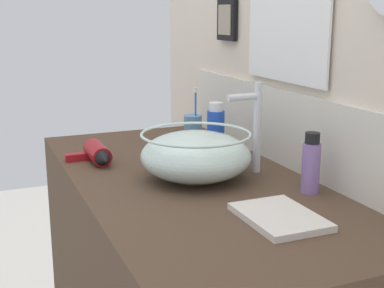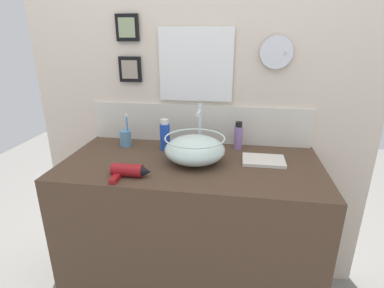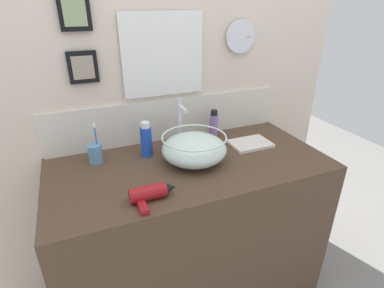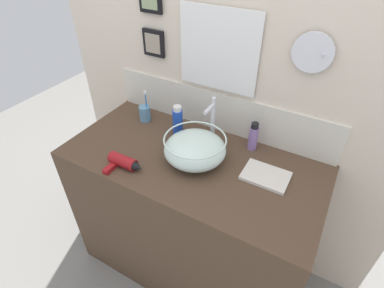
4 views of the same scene
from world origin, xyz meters
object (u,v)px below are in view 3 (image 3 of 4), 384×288
(hair_drier, at_px, (151,193))
(soap_dispenser, at_px, (146,140))
(faucet, at_px, (180,120))
(hand_towel, at_px, (250,144))
(glass_bowl_sink, at_px, (194,149))
(toothbrush_cup, at_px, (95,153))
(shampoo_bottle, at_px, (214,124))

(hair_drier, bearing_deg, soap_dispenser, 77.83)
(faucet, bearing_deg, hand_towel, -19.84)
(faucet, distance_m, soap_dispenser, 0.21)
(faucet, relative_size, hand_towel, 1.23)
(glass_bowl_sink, bearing_deg, toothbrush_cup, 158.27)
(toothbrush_cup, distance_m, hand_towel, 0.80)
(toothbrush_cup, xyz_separation_m, shampoo_bottle, (0.66, 0.06, 0.03))
(shampoo_bottle, bearing_deg, hair_drier, -137.52)
(hair_drier, height_order, toothbrush_cup, toothbrush_cup)
(glass_bowl_sink, xyz_separation_m, faucet, (0.00, 0.18, 0.08))
(faucet, height_order, soap_dispenser, faucet)
(hand_towel, bearing_deg, faucet, 160.16)
(faucet, bearing_deg, soap_dispenser, -170.67)
(hair_drier, bearing_deg, glass_bowl_sink, 38.65)
(shampoo_bottle, bearing_deg, hand_towel, -52.16)
(soap_dispenser, xyz_separation_m, hand_towel, (0.55, -0.10, -0.08))
(toothbrush_cup, bearing_deg, hair_drier, -67.19)
(faucet, xyz_separation_m, hair_drier, (-0.27, -0.40, -0.12))
(glass_bowl_sink, xyz_separation_m, shampoo_bottle, (0.22, 0.23, 0.01))
(glass_bowl_sink, height_order, hair_drier, glass_bowl_sink)
(faucet, relative_size, soap_dispenser, 1.48)
(shampoo_bottle, height_order, soap_dispenser, soap_dispenser)
(hair_drier, xyz_separation_m, hand_towel, (0.63, 0.27, -0.02))
(soap_dispenser, relative_size, hand_towel, 0.83)
(faucet, relative_size, shampoo_bottle, 1.66)
(hair_drier, height_order, shampoo_bottle, shampoo_bottle)
(glass_bowl_sink, distance_m, shampoo_bottle, 0.32)
(soap_dispenser, bearing_deg, faucet, 9.33)
(glass_bowl_sink, bearing_deg, hair_drier, -141.35)
(glass_bowl_sink, distance_m, toothbrush_cup, 0.47)
(glass_bowl_sink, distance_m, faucet, 0.20)
(hair_drier, distance_m, hand_towel, 0.69)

